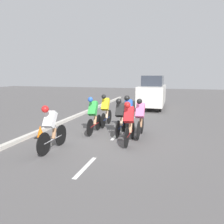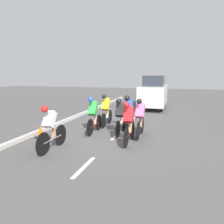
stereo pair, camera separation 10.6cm
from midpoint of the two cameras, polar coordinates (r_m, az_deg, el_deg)
The scene contains 14 objects.
ground_plane at distance 8.74m, azimuth 1.20°, elevation -6.39°, with size 60.00×60.00×0.00m, color #565454.
lane_stripe_near at distance 6.04m, azimuth -6.81°, elevation -14.07°, with size 0.12×1.40×0.01m, color white.
lane_stripe_mid at distance 8.89m, azimuth 1.49°, elevation -6.08°, with size 0.12×1.40×0.01m, color white.
lane_stripe_far at distance 11.92m, azimuth 5.55°, elevation -2.00°, with size 0.12×1.40×0.01m, color white.
curb at distance 10.16m, azimuth -16.24°, elevation -4.05°, with size 0.20×27.08×0.14m, color beige.
cyclist_green at distance 9.05m, azimuth -4.50°, elevation -0.66°, with size 0.36×1.68×1.55m.
cyclist_red at distance 7.69m, azimuth 4.82°, elevation -2.53°, with size 0.36×1.75×1.54m.
cyclist_blue at distance 9.67m, azimuth 4.80°, elevation 0.22°, with size 0.39×1.63×1.55m.
cyclist_yellow at distance 10.29m, azimuth -1.24°, elevation 0.63°, with size 0.34×1.66×1.53m.
cyclist_pink at distance 8.55m, azimuth 7.73°, elevation -1.35°, with size 0.33×1.67×1.55m.
cyclist_black at distance 8.74m, azimuth 2.55°, elevation -1.04°, with size 0.34×1.69×1.53m.
cyclist_white at distance 7.23m, azimuth -15.39°, elevation -3.77°, with size 0.34×1.76×1.51m.
support_car at distance 15.96m, azimuth 11.03°, elevation 5.06°, with size 1.70×4.23×2.34m.
traffic_cone at distance 8.96m, azimuth -17.84°, elevation -4.90°, with size 0.36×0.36×0.49m.
Camera 2 is at (-2.30, 8.07, 2.45)m, focal length 35.00 mm.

